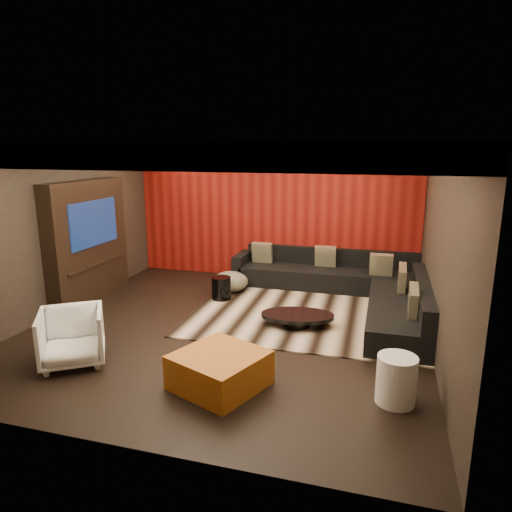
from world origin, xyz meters
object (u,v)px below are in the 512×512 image
(orange_ottoman, at_px, (220,370))
(armchair, at_px, (72,337))
(drum_stool, at_px, (221,288))
(coffee_table, at_px, (297,320))
(sectional_sofa, at_px, (350,287))
(white_side_table, at_px, (396,380))

(orange_ottoman, distance_m, armchair, 2.06)
(orange_ottoman, relative_size, armchair, 1.16)
(drum_stool, distance_m, armchair, 3.08)
(coffee_table, height_order, orange_ottoman, orange_ottoman)
(drum_stool, xyz_separation_m, sectional_sofa, (2.29, 0.59, 0.03))
(orange_ottoman, xyz_separation_m, sectional_sofa, (1.23, 3.54, 0.06))
(drum_stool, height_order, armchair, armchair)
(white_side_table, bearing_deg, sectional_sofa, 102.90)
(coffee_table, height_order, drum_stool, drum_stool)
(sectional_sofa, bearing_deg, orange_ottoman, -109.15)
(sectional_sofa, bearing_deg, drum_stool, -165.54)
(coffee_table, bearing_deg, drum_stool, 151.01)
(white_side_table, bearing_deg, armchair, -177.64)
(white_side_table, bearing_deg, drum_stool, 138.04)
(orange_ottoman, relative_size, sectional_sofa, 0.26)
(coffee_table, xyz_separation_m, armchair, (-2.59, -2.03, 0.25))
(armchair, height_order, sectional_sofa, sectional_sofa)
(white_side_table, distance_m, armchair, 4.05)
(coffee_table, bearing_deg, sectional_sofa, 64.77)
(drum_stool, height_order, sectional_sofa, sectional_sofa)
(drum_stool, relative_size, white_side_table, 0.77)
(white_side_table, bearing_deg, coffee_table, 128.07)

